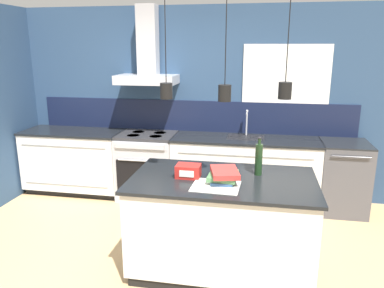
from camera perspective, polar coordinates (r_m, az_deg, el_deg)
The scene contains 11 objects.
ground_plane at distance 3.84m, azimuth -5.68°, elevation -18.08°, with size 16.00×16.00×0.00m, color tan.
wall_back at distance 5.23m, azimuth -0.22°, elevation 6.81°, with size 5.60×2.06×2.60m.
counter_run_left at distance 5.68m, azimuth -17.32°, elevation -2.47°, with size 1.41×0.64×0.91m.
counter_run_sink at distance 5.05m, azimuth 7.98°, elevation -4.05°, with size 1.91×0.64×1.26m.
oven_range at distance 5.27m, azimuth -6.76°, elevation -3.30°, with size 0.78×0.66×0.91m.
dishwasher at distance 5.16m, azimuth 21.94°, elevation -4.69°, with size 0.59×0.65×0.91m.
kitchen_island at distance 3.60m, azimuth 4.58°, elevation -12.00°, with size 1.68×0.98×0.91m.
bottle_on_island at distance 3.51m, azimuth 10.13°, elevation -2.24°, with size 0.07×0.07×0.36m.
book_stack at distance 3.31m, azimuth 4.82°, elevation -4.77°, with size 0.30×0.37×0.12m.
red_supply_box at distance 3.43m, azimuth -0.58°, elevation -4.13°, with size 0.22×0.17×0.12m.
paper_pile at distance 3.23m, azimuth 3.64°, elevation -6.43°, with size 0.42×0.35×0.01m.
Camera 1 is at (0.94, -3.09, 2.08)m, focal length 35.00 mm.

